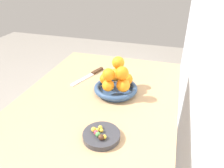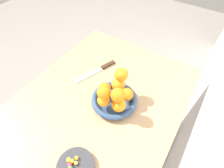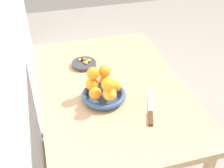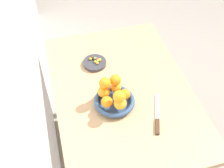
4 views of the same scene
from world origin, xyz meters
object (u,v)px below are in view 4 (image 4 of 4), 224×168
object	(u,v)px
candy_ball_1	(97,63)
fruit_bowl	(114,101)
orange_7	(105,83)
knife	(157,117)
candy_ball_7	(100,60)
orange_2	(125,94)
orange_6	(119,97)
candy_ball_4	(92,57)
orange_1	(120,103)
orange_4	(104,92)
orange_0	(107,102)
candy_ball_5	(95,58)
orange_5	(115,80)
candy_ball_2	(91,59)
candy_ball_6	(97,59)
candy_dish	(95,63)
candy_ball_0	(98,61)
dining_table	(122,99)
candy_ball_3	(95,62)
orange_3	(116,87)

from	to	relation	value
candy_ball_1	fruit_bowl	bearing A→B (deg)	-175.54
orange_7	knife	world-z (taller)	orange_7
candy_ball_1	candy_ball_7	distance (m)	0.03
orange_2	orange_6	size ratio (longest dim) A/B	0.91
knife	candy_ball_4	bearing A→B (deg)	25.42
orange_1	candy_ball_1	world-z (taller)	orange_1
candy_ball_1	orange_1	bearing A→B (deg)	-173.97
orange_1	candy_ball_1	bearing A→B (deg)	6.03
orange_2	orange_4	bearing A→B (deg)	67.13
candy_ball_4	knife	distance (m)	0.55
orange_0	candy_ball_7	distance (m)	0.36
candy_ball_5	orange_5	bearing A→B (deg)	-170.47
orange_6	candy_ball_7	size ratio (longest dim) A/B	3.28
candy_ball_2	candy_ball_4	bearing A→B (deg)	-49.80
orange_2	candy_ball_6	world-z (taller)	orange_2
candy_dish	candy_ball_2	size ratio (longest dim) A/B	8.57
fruit_bowl	candy_ball_1	world-z (taller)	fruit_bowl
candy_ball_2	candy_dish	bearing A→B (deg)	-139.45
candy_ball_2	candy_ball_5	bearing A→B (deg)	-98.86
orange_2	candy_ball_0	size ratio (longest dim) A/B	3.88
orange_7	candy_dish	bearing A→B (deg)	-0.78
fruit_bowl	candy_ball_2	distance (m)	0.35
orange_1	candy_ball_5	distance (m)	0.41
orange_7	orange_6	bearing A→B (deg)	-156.05
candy_ball_1	candy_ball_2	world-z (taller)	candy_ball_2
dining_table	candy_ball_5	bearing A→B (deg)	21.37
orange_1	orange_5	xyz separation A→B (m)	(0.11, -0.01, 0.05)
orange_4	candy_ball_2	bearing A→B (deg)	1.53
candy_ball_2	candy_ball_5	world-z (taller)	candy_ball_5
orange_2	candy_ball_3	distance (m)	0.34
fruit_bowl	orange_2	world-z (taller)	orange_2
candy_ball_4	candy_ball_7	xyz separation A→B (m)	(-0.03, -0.04, -0.00)
orange_3	candy_ball_7	bearing A→B (deg)	5.70
candy_dish	candy_ball_3	distance (m)	0.02
candy_ball_4	orange_7	bearing A→B (deg)	-179.02
orange_6	candy_dish	bearing A→B (deg)	6.19
orange_1	orange_7	xyz separation A→B (m)	(0.10, 0.05, 0.06)
fruit_bowl	orange_6	distance (m)	0.13
orange_0	candy_ball_3	xyz separation A→B (m)	(0.35, -0.01, -0.04)
orange_3	candy_ball_0	world-z (taller)	orange_3
fruit_bowl	orange_5	xyz separation A→B (m)	(0.05, -0.02, 0.11)
knife	candy_ball_0	bearing A→B (deg)	24.34
orange_0	orange_2	bearing A→B (deg)	-75.64
candy_ball_3	candy_ball_5	xyz separation A→B (m)	(0.03, -0.00, 0.00)
orange_2	orange_6	distance (m)	0.11
candy_ball_0	candy_ball_1	bearing A→B (deg)	162.59
orange_7	candy_ball_6	distance (m)	0.32
candy_ball_1	candy_ball_6	world-z (taller)	candy_ball_6
orange_1	orange_4	distance (m)	0.11
orange_7	candy_ball_3	xyz separation A→B (m)	(0.28, -0.01, -0.11)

